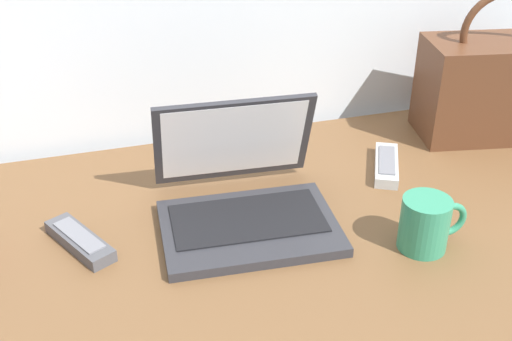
# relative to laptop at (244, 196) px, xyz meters

# --- Properties ---
(desk) EXTENTS (1.60, 0.76, 0.03)m
(desk) POSITION_rel_laptop_xyz_m (0.03, -0.04, -0.06)
(desk) COLOR brown
(desk) RESTS_ON ground
(laptop) EXTENTS (0.32, 0.31, 0.21)m
(laptop) POSITION_rel_laptop_xyz_m (0.00, 0.00, 0.00)
(laptop) COLOR #2D2D33
(laptop) RESTS_ON desk
(coffee_mug) EXTENTS (0.12, 0.08, 0.10)m
(coffee_mug) POSITION_rel_laptop_xyz_m (0.27, -0.18, 0.00)
(coffee_mug) COLOR #338C66
(coffee_mug) RESTS_ON desk
(remote_control_near) EXTENTS (0.12, 0.16, 0.02)m
(remote_control_near) POSITION_rel_laptop_xyz_m (-0.29, -0.01, -0.03)
(remote_control_near) COLOR #4C4C51
(remote_control_near) RESTS_ON desk
(remote_control_far) EXTENTS (0.11, 0.16, 0.02)m
(remote_control_far) POSITION_rel_laptop_xyz_m (0.33, 0.08, -0.03)
(remote_control_far) COLOR #B7B7B7
(remote_control_far) RESTS_ON desk
(handbag) EXTENTS (0.32, 0.21, 0.33)m
(handbag) POSITION_rel_laptop_xyz_m (0.62, 0.18, 0.07)
(handbag) COLOR #59331E
(handbag) RESTS_ON desk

